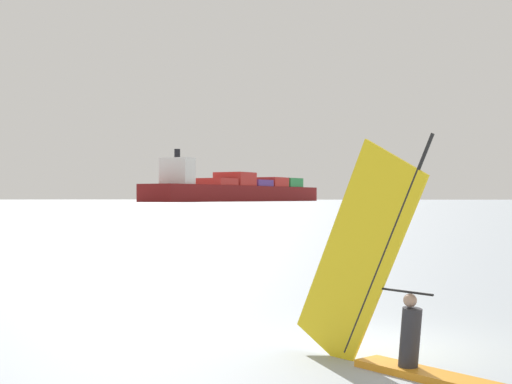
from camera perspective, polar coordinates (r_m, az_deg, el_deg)
ground_plane at (r=14.48m, az=9.29°, el=-11.84°), size 4000.00×4000.00×0.00m
windsurfer at (r=12.14m, az=10.59°, el=-8.92°), size 3.69×2.78×4.09m
cargo_ship at (r=556.95m, az=-1.22°, el=0.17°), size 85.17×218.05×36.18m
distant_headland at (r=1440.98m, az=5.23°, el=0.13°), size 693.10×370.15×34.98m
small_sailboat at (r=118.62m, az=9.05°, el=-1.37°), size 5.02×10.05×11.52m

